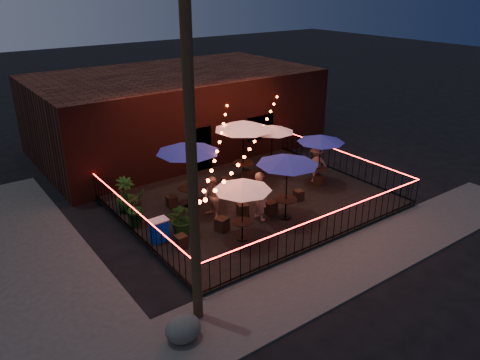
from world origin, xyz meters
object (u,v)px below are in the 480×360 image
Objects in this scene: cafe_table_2 at (288,161)px; cafe_table_5 at (272,129)px; cafe_table_4 at (321,139)px; utility_pole at (192,179)px; cafe_table_1 at (188,148)px; cooler at (159,230)px; cafe_table_3 at (243,126)px; cafe_table_0 at (242,186)px; boulder at (183,329)px.

cafe_table_2 is 1.07× the size of cafe_table_5.
utility_pole is at bearing -153.68° from cafe_table_4.
utility_pole reaches higher than cafe_table_1.
cafe_table_3 is at bearing 24.16° from cooler.
cafe_table_3 is at bearing 77.80° from cafe_table_2.
boulder is at bearing -143.53° from cafe_table_0.
utility_pole is 3.72× the size of cafe_table_0.
cafe_table_0 reaches higher than boulder.
cooler is at bearing 164.59° from cafe_table_2.
cafe_table_2 is 7.29m from boulder.
cafe_table_3 is 10.15m from boulder.
cooler is (-2.14, -1.62, -2.01)m from cafe_table_1.
utility_pole reaches higher than cafe_table_4.
cafe_table_4 is (5.66, -1.28, -0.39)m from cafe_table_1.
cafe_table_5 is (4.81, 4.27, 0.03)m from cafe_table_0.
cafe_table_1 is at bearing 129.73° from cafe_table_2.
cafe_table_0 is 5.25m from boulder.
cafe_table_1 is at bearing 93.02° from cafe_table_0.
cafe_table_3 is at bearing -172.83° from cafe_table_5.
cafe_table_3 reaches higher than cooler.
utility_pole is at bearing -143.25° from cafe_table_0.
cooler is at bearing -155.06° from cafe_table_3.
cafe_table_4 is (8.72, 4.31, -1.83)m from utility_pole.
cafe_table_5 reaches higher than boulder.
cafe_table_0 is 5.81m from cafe_table_4.
cafe_table_0 is at bearing -126.79° from cafe_table_3.
cafe_table_0 is at bearing 36.47° from boulder.
cafe_table_4 is 0.86× the size of cafe_table_5.
boulder is at bearing -152.29° from cafe_table_2.
cafe_table_0 is 0.72× the size of cafe_table_3.
cafe_table_3 is at bearing 45.91° from utility_pole.
cafe_table_0 is 2.37× the size of boulder.
cafe_table_3 is 3.74× the size of cooler.
cafe_table_0 is 6.43m from cafe_table_5.
cafe_table_3 is (0.81, 3.73, 0.24)m from cafe_table_2.
boulder is (-8.78, -7.20, -1.80)m from cafe_table_5.
utility_pole is 2.92× the size of cafe_table_2.
cafe_table_5 is 3.20× the size of cooler.
cafe_table_3 reaches higher than cafe_table_4.
utility_pole is 10.00× the size of cooler.
cafe_table_3 reaches higher than boulder.
boulder is (-1.67, -4.50, -0.20)m from cooler.
cooler is (0.91, 3.97, -3.44)m from utility_pole.
cooler is at bearing -142.90° from cafe_table_1.
cafe_table_2 is 4.73m from cafe_table_5.
cafe_table_4 is 2.77× the size of cooler.
cafe_table_5 is (8.03, 6.67, -1.85)m from utility_pole.
cafe_table_5 is at bearing 20.03° from cooler.
cafe_table_4 is (5.49, 1.90, 0.06)m from cafe_table_0.
cafe_table_0 is 3.20m from cooler.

